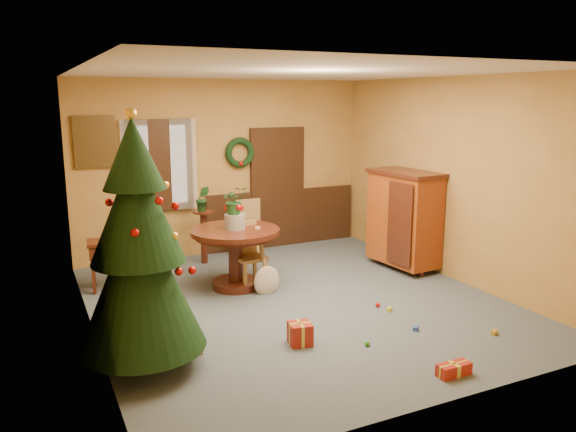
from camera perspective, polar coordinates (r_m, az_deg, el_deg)
room_envelope at (r=9.58m, az=-5.16°, el=2.96°), size 5.50×5.50×5.50m
dining_table at (r=7.76m, az=-5.37°, el=-3.13°), size 1.23×1.23×0.84m
urn at (r=7.68m, az=-5.42°, el=-0.56°), size 0.28×0.28×0.21m
centerpiece_plant at (r=7.62m, az=-5.46°, el=1.60°), size 0.34×0.30×0.38m
chair_near at (r=7.87m, az=-4.15°, el=-3.67°), size 0.43×0.43×0.91m
chair_far at (r=9.31m, az=-4.37°, el=-0.96°), size 0.45×0.45×0.99m
guitar at (r=7.55m, az=-2.21°, el=-4.74°), size 0.46×0.62×0.85m
plant_stand at (r=9.01m, az=-8.57°, el=-1.49°), size 0.33×0.33×0.85m
stand_plant at (r=8.90m, az=-8.67°, el=1.77°), size 0.26×0.23×0.40m
christmas_tree at (r=5.47m, az=-14.95°, el=-3.36°), size 1.22×1.22×2.52m
writing_desk at (r=8.07m, az=-16.92°, el=-3.49°), size 0.82×0.47×0.70m
sideboard at (r=8.77m, az=11.71°, el=-0.08°), size 0.73×1.23×1.52m
gift_a at (r=6.03m, az=-10.29°, el=-13.02°), size 0.31×0.25×0.15m
gift_b at (r=6.16m, az=1.23°, el=-11.85°), size 0.27×0.27×0.24m
gift_c at (r=6.66m, az=-15.88°, el=-10.84°), size 0.33×0.29×0.15m
gift_d at (r=5.77m, az=16.50°, el=-14.72°), size 0.35×0.14×0.12m
toy_a at (r=6.68m, az=12.85°, el=-11.07°), size 0.09×0.09×0.05m
toy_b at (r=6.20m, az=8.05°, el=-12.69°), size 0.06×0.06×0.06m
toy_c at (r=7.17m, az=10.25°, el=-9.30°), size 0.09×0.09×0.05m
toy_d at (r=7.28m, az=9.10°, el=-8.90°), size 0.06×0.06×0.06m
toy_e at (r=6.82m, az=20.23°, el=-11.04°), size 0.09×0.07×0.05m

